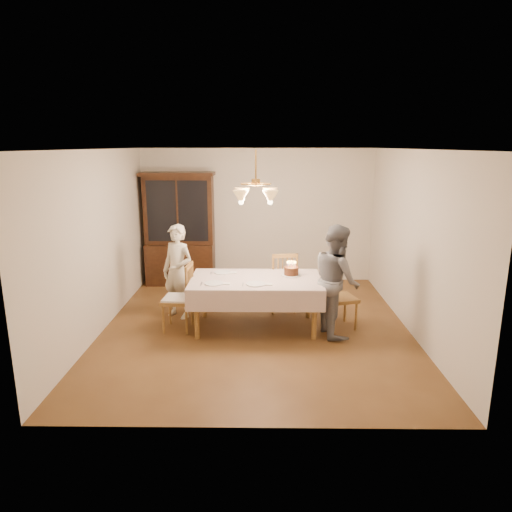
{
  "coord_description": "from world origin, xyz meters",
  "views": [
    {
      "loc": [
        0.08,
        -6.38,
        2.66
      ],
      "look_at": [
        0.0,
        0.2,
        1.05
      ],
      "focal_mm": 32.0,
      "sensor_mm": 36.0,
      "label": 1
    }
  ],
  "objects_px": {
    "chair_far_side": "(283,285)",
    "elderly_woman": "(178,271)",
    "dining_table": "(256,284)",
    "china_hutch": "(180,231)",
    "birthday_cake": "(291,271)"
  },
  "relations": [
    {
      "from": "chair_far_side",
      "to": "birthday_cake",
      "type": "relative_size",
      "value": 3.33
    },
    {
      "from": "dining_table",
      "to": "china_hutch",
      "type": "distance_m",
      "value": 2.73
    },
    {
      "from": "dining_table",
      "to": "china_hutch",
      "type": "bearing_deg",
      "value": 123.59
    },
    {
      "from": "dining_table",
      "to": "china_hutch",
      "type": "height_order",
      "value": "china_hutch"
    },
    {
      "from": "china_hutch",
      "to": "dining_table",
      "type": "bearing_deg",
      "value": -56.41
    },
    {
      "from": "elderly_woman",
      "to": "birthday_cake",
      "type": "distance_m",
      "value": 1.77
    },
    {
      "from": "dining_table",
      "to": "chair_far_side",
      "type": "bearing_deg",
      "value": 59.46
    },
    {
      "from": "chair_far_side",
      "to": "elderly_woman",
      "type": "xyz_separation_m",
      "value": [
        -1.65,
        -0.28,
        0.3
      ]
    },
    {
      "from": "china_hutch",
      "to": "birthday_cake",
      "type": "distance_m",
      "value": 2.91
    },
    {
      "from": "chair_far_side",
      "to": "elderly_woman",
      "type": "bearing_deg",
      "value": -170.27
    },
    {
      "from": "dining_table",
      "to": "birthday_cake",
      "type": "xyz_separation_m",
      "value": [
        0.53,
        0.17,
        0.14
      ]
    },
    {
      "from": "dining_table",
      "to": "chair_far_side",
      "type": "height_order",
      "value": "chair_far_side"
    },
    {
      "from": "china_hutch",
      "to": "elderly_woman",
      "type": "distance_m",
      "value": 1.86
    },
    {
      "from": "chair_far_side",
      "to": "dining_table",
      "type": "bearing_deg",
      "value": -120.54
    },
    {
      "from": "dining_table",
      "to": "elderly_woman",
      "type": "height_order",
      "value": "elderly_woman"
    }
  ]
}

